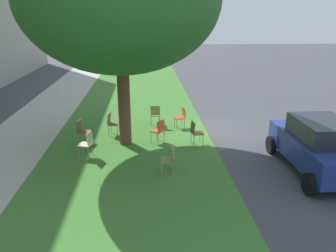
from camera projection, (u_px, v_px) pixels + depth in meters
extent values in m
plane|color=#424247|center=(210.00, 129.00, 13.92)|extent=(80.00, 80.00, 0.00)
cube|color=#3D752D|center=(133.00, 131.00, 13.71)|extent=(48.00, 6.00, 0.01)
cube|color=#ADA89E|center=(24.00, 133.00, 13.43)|extent=(48.00, 2.80, 0.01)
cylinder|color=brown|center=(124.00, 98.00, 11.83)|extent=(0.44, 0.44, 3.45)
cube|color=olive|center=(155.00, 115.00, 14.33)|extent=(0.40, 0.42, 0.04)
cube|color=olive|center=(155.00, 111.00, 14.08)|extent=(0.09, 0.40, 0.40)
cylinder|color=gray|center=(159.00, 119.00, 14.57)|extent=(0.02, 0.02, 0.42)
cylinder|color=gray|center=(151.00, 119.00, 14.55)|extent=(0.02, 0.02, 0.42)
cylinder|color=gray|center=(160.00, 121.00, 14.25)|extent=(0.02, 0.02, 0.42)
cylinder|color=gray|center=(151.00, 121.00, 14.23)|extent=(0.02, 0.02, 0.42)
cube|color=brown|center=(197.00, 133.00, 12.15)|extent=(0.48, 0.46, 0.04)
cube|color=brown|center=(193.00, 127.00, 12.04)|extent=(0.41, 0.15, 0.40)
cylinder|color=gray|center=(203.00, 140.00, 12.10)|extent=(0.02, 0.02, 0.42)
cylinder|color=gray|center=(200.00, 137.00, 12.43)|extent=(0.02, 0.02, 0.42)
cylinder|color=gray|center=(194.00, 141.00, 12.02)|extent=(0.02, 0.02, 0.42)
cylinder|color=gray|center=(191.00, 138.00, 12.36)|extent=(0.02, 0.02, 0.42)
cube|color=olive|center=(168.00, 160.00, 9.91)|extent=(0.47, 0.45, 0.04)
cube|color=olive|center=(174.00, 153.00, 9.82)|extent=(0.41, 0.14, 0.40)
cylinder|color=gray|center=(162.00, 164.00, 10.16)|extent=(0.02, 0.02, 0.42)
cylinder|color=gray|center=(161.00, 169.00, 9.82)|extent=(0.02, 0.02, 0.42)
cylinder|color=gray|center=(174.00, 165.00, 10.14)|extent=(0.02, 0.02, 0.42)
cylinder|color=gray|center=(173.00, 170.00, 9.80)|extent=(0.02, 0.02, 0.42)
cube|color=brown|center=(114.00, 124.00, 13.16)|extent=(0.48, 0.46, 0.04)
cube|color=brown|center=(109.00, 118.00, 13.10)|extent=(0.41, 0.15, 0.40)
cylinder|color=gray|center=(117.00, 131.00, 13.05)|extent=(0.02, 0.02, 0.42)
cylinder|color=gray|center=(119.00, 128.00, 13.39)|extent=(0.02, 0.02, 0.42)
cylinder|color=gray|center=(109.00, 131.00, 13.08)|extent=(0.02, 0.02, 0.42)
cylinder|color=gray|center=(111.00, 128.00, 13.42)|extent=(0.02, 0.02, 0.42)
cube|color=#C64C1E|center=(180.00, 118.00, 13.96)|extent=(0.49, 0.47, 0.04)
cube|color=#C64C1E|center=(184.00, 112.00, 13.93)|extent=(0.41, 0.16, 0.40)
cylinder|color=gray|center=(174.00, 122.00, 14.16)|extent=(0.02, 0.02, 0.42)
cylinder|color=gray|center=(177.00, 124.00, 13.83)|extent=(0.02, 0.02, 0.42)
cylinder|color=gray|center=(182.00, 121.00, 14.24)|extent=(0.02, 0.02, 0.42)
cylinder|color=gray|center=(185.00, 124.00, 13.91)|extent=(0.02, 0.02, 0.42)
cube|color=#C64C1E|center=(157.00, 131.00, 12.36)|extent=(0.58, 0.58, 0.04)
cube|color=#C64C1E|center=(161.00, 126.00, 12.18)|extent=(0.35, 0.33, 0.40)
cylinder|color=gray|center=(157.00, 134.00, 12.67)|extent=(0.02, 0.02, 0.42)
cylinder|color=gray|center=(151.00, 137.00, 12.40)|extent=(0.02, 0.02, 0.42)
cylinder|color=gray|center=(164.00, 136.00, 12.47)|extent=(0.02, 0.02, 0.42)
cylinder|color=gray|center=(158.00, 139.00, 12.20)|extent=(0.02, 0.02, 0.42)
cube|color=beige|center=(85.00, 144.00, 11.09)|extent=(0.51, 0.50, 0.04)
cube|color=beige|center=(90.00, 138.00, 10.98)|extent=(0.41, 0.19, 0.40)
cylinder|color=gray|center=(83.00, 148.00, 11.36)|extent=(0.02, 0.02, 0.42)
cylinder|color=gray|center=(79.00, 152.00, 11.03)|extent=(0.02, 0.02, 0.42)
cylinder|color=gray|center=(93.00, 149.00, 11.30)|extent=(0.02, 0.02, 0.42)
cylinder|color=gray|center=(88.00, 153.00, 10.96)|extent=(0.02, 0.02, 0.42)
cube|color=brown|center=(84.00, 132.00, 12.28)|extent=(0.49, 0.48, 0.04)
cube|color=brown|center=(79.00, 125.00, 12.23)|extent=(0.41, 0.16, 0.40)
cylinder|color=gray|center=(87.00, 139.00, 12.17)|extent=(0.02, 0.02, 0.42)
cylinder|color=gray|center=(90.00, 136.00, 12.50)|extent=(0.02, 0.02, 0.42)
cylinder|color=gray|center=(78.00, 139.00, 12.21)|extent=(0.02, 0.02, 0.42)
cylinder|color=gray|center=(82.00, 136.00, 12.55)|extent=(0.02, 0.02, 0.42)
cube|color=navy|center=(317.00, 149.00, 10.06)|extent=(3.70, 1.64, 0.76)
cube|color=#1E232B|center=(323.00, 131.00, 9.71)|extent=(1.90, 1.44, 0.64)
cylinder|color=black|center=(271.00, 145.00, 11.45)|extent=(0.60, 0.18, 0.60)
cylinder|color=black|center=(320.00, 143.00, 11.56)|extent=(0.60, 0.18, 0.60)
cylinder|color=black|center=(309.00, 184.00, 8.80)|extent=(0.60, 0.18, 0.60)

